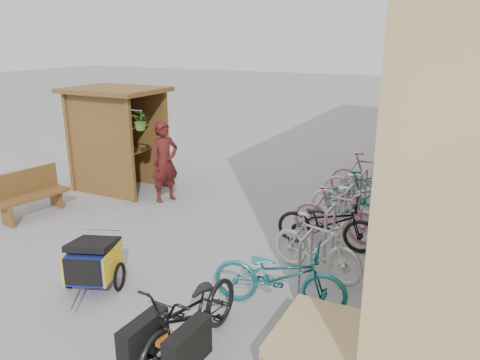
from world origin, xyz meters
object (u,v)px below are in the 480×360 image
at_px(bike_2, 327,223).
at_px(bike_3, 336,214).
at_px(child_trailer, 93,260).
at_px(bike_5, 367,195).
at_px(shopping_carts, 416,159).
at_px(bike_6, 363,184).
at_px(bike_4, 357,198).
at_px(person_kiosk, 165,162).
at_px(bike_1, 317,246).
at_px(cargo_bike, 190,318).
at_px(pallet_stack, 322,345).
at_px(kiosk, 114,125).
at_px(bench, 29,193).
at_px(bike_7, 369,176).
at_px(bike_0, 279,276).

relative_size(bike_2, bike_3, 1.08).
height_order(child_trailer, bike_5, bike_5).
xyz_separation_m(shopping_carts, bike_6, (-0.79, -2.18, -0.16)).
bearing_deg(bike_5, bike_6, 12.85).
relative_size(bike_2, bike_4, 0.97).
xyz_separation_m(person_kiosk, bike_1, (4.05, -1.78, -0.41)).
bearing_deg(bike_4, cargo_bike, 164.40).
xyz_separation_m(pallet_stack, person_kiosk, (-4.75, 3.69, 0.68)).
xyz_separation_m(shopping_carts, bike_2, (-0.84, -4.68, -0.16)).
bearing_deg(bike_6, child_trailer, 146.47).
height_order(kiosk, bike_3, kiosk).
relative_size(bench, cargo_bike, 0.82).
distance_m(child_trailer, bike_2, 3.86).
distance_m(bench, bike_7, 7.23).
relative_size(bench, bike_1, 0.98).
distance_m(kiosk, shopping_carts, 7.37).
bearing_deg(person_kiosk, shopping_carts, -25.52).
relative_size(bench, person_kiosk, 0.87).
bearing_deg(bike_2, bike_4, -11.97).
height_order(kiosk, bike_6, kiosk).
distance_m(bike_3, bike_4, 1.05).
height_order(kiosk, bike_4, kiosk).
distance_m(bike_6, bike_7, 0.40).
xyz_separation_m(child_trailer, person_kiosk, (-1.32, 3.61, 0.45)).
bearing_deg(bike_5, bike_3, 164.89).
xyz_separation_m(kiosk, bike_2, (5.44, -0.93, -1.10)).
distance_m(bike_1, bike_7, 3.92).
relative_size(person_kiosk, bike_2, 1.02).
height_order(child_trailer, cargo_bike, cargo_bike).
distance_m(kiosk, bike_0, 6.32).
xyz_separation_m(person_kiosk, bike_2, (3.91, -0.76, -0.43)).
height_order(bike_2, bike_5, bike_5).
bearing_deg(bike_3, child_trailer, 141.65).
bearing_deg(shopping_carts, bike_3, -100.61).
bearing_deg(shopping_carts, person_kiosk, -140.43).
distance_m(bench, bike_1, 5.98).
relative_size(bench, bike_2, 0.89).
height_order(kiosk, bike_0, kiosk).
height_order(kiosk, child_trailer, kiosk).
height_order(pallet_stack, bike_2, bike_2).
bearing_deg(pallet_stack, cargo_bike, -157.80).
distance_m(child_trailer, bike_6, 5.97).
bearing_deg(bike_6, pallet_stack, -178.99).
relative_size(shopping_carts, person_kiosk, 1.12).
xyz_separation_m(bike_3, bike_6, (0.01, 2.08, -0.03)).
relative_size(bench, child_trailer, 1.14).
height_order(bench, bike_1, bike_1).
xyz_separation_m(pallet_stack, shopping_carts, (-0.00, 7.62, 0.40)).
relative_size(pallet_stack, bike_2, 0.69).
bearing_deg(bike_1, kiosk, 86.26).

